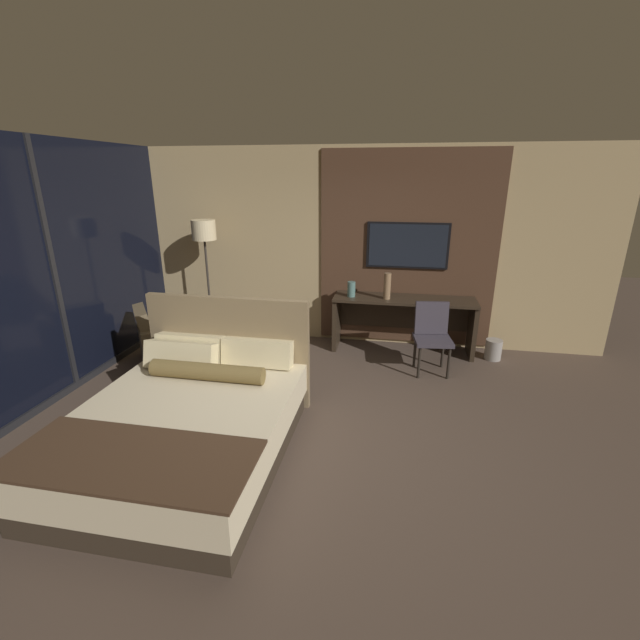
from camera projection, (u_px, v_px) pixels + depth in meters
The scene contains 12 objects.
ground_plane at pixel (315, 432), 4.22m from camera, with size 16.00×16.00×0.00m, color #4C3D33.
wall_back_tv_panel at pixel (357, 248), 6.16m from camera, with size 7.20×0.09×2.80m.
wall_left_window at pixel (54, 279), 4.69m from camera, with size 0.06×6.00×2.80m.
bed at pixel (188, 421), 3.82m from camera, with size 1.78×2.23×1.20m.
desk at pixel (403, 314), 6.05m from camera, with size 1.95×0.54×0.78m.
tv at pixel (407, 246), 5.94m from camera, with size 1.13×0.04×0.64m.
desk_chair at pixel (432, 331), 5.41m from camera, with size 0.50×0.50×0.89m.
armchair_by_window at pixel (169, 342), 5.79m from camera, with size 1.09×1.09×0.78m.
floor_lamp at pixel (205, 240), 6.10m from camera, with size 0.34×0.34×1.81m.
vase_tall at pixel (387, 286), 5.84m from camera, with size 0.10×0.10×0.36m.
vase_short at pixel (351, 289), 5.98m from camera, with size 0.11×0.11×0.21m.
waste_bin at pixel (493, 349), 5.85m from camera, with size 0.22×0.22×0.28m.
Camera 1 is at (0.72, -3.56, 2.41)m, focal length 24.00 mm.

